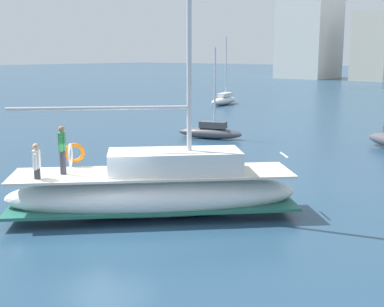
# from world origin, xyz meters

# --- Properties ---
(ground_plane) EXTENTS (400.00, 400.00, 0.00)m
(ground_plane) POSITION_xyz_m (0.00, 0.00, 0.00)
(ground_plane) COLOR navy
(main_sailboat) EXTENTS (8.38, 8.59, 13.07)m
(main_sailboat) POSITION_xyz_m (0.69, 1.64, 0.91)
(main_sailboat) COLOR silver
(main_sailboat) RESTS_ON ground
(moored_sloop_far) EXTENTS (4.30, 2.25, 5.65)m
(moored_sloop_far) POSITION_xyz_m (-7.56, 15.18, 0.47)
(moored_sloop_far) COLOR #4C4C51
(moored_sloop_far) RESTS_ON ground
(moored_cutter_right) EXTENTS (1.98, 5.14, 6.92)m
(moored_cutter_right) POSITION_xyz_m (-19.76, 33.15, 0.54)
(moored_cutter_right) COLOR white
(moored_cutter_right) RESTS_ON ground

